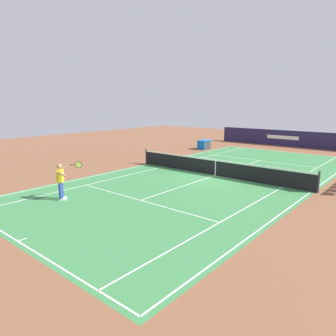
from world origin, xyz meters
The scene contains 8 objects.
ground_plane centered at (0.00, 0.00, 0.00)m, with size 60.00×60.00×0.00m, color brown.
court_slab centered at (0.00, 0.00, 0.00)m, with size 24.20×11.40×0.00m, color #387A42.
court_line_markings centered at (0.00, 0.00, 0.00)m, with size 23.85×11.05×0.01m.
tennis_net centered at (0.00, 0.00, 0.49)m, with size 0.10×11.70×1.08m.
stadium_barrier centered at (-15.90, 0.00, 0.80)m, with size 0.26×17.00×1.59m.
tennis_player_near centered at (8.58, -2.83, 0.93)m, with size 1.13×0.74×1.70m.
tennis_ball centered at (1.37, 3.36, 0.03)m, with size 0.07×0.07×0.07m, color #CCE01E.
equipment_cart_tarped centered at (-8.73, -6.57, 0.44)m, with size 1.25×0.84×0.85m.
Camera 1 is at (15.80, 9.53, 4.30)m, focal length 33.02 mm.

